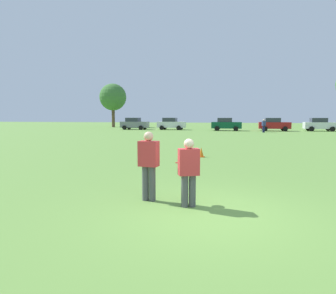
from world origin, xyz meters
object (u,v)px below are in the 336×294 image
object	(u,v)px
frisbee	(181,162)
bystander_far_jogger	(264,125)
parked_car_mid_right	(274,124)
parked_car_near_right	(320,124)
player_defender	(189,169)
parked_car_center	(226,124)
traffic_cone	(201,152)
parked_car_mid_left	(171,124)
parked_car_near_left	(134,124)
player_thrower	(149,162)

from	to	relation	value
frisbee	bystander_far_jogger	xyz separation A→B (m)	(5.20, 32.20, -0.01)
frisbee	bystander_far_jogger	distance (m)	32.62
parked_car_mid_right	parked_car_near_right	size ratio (longest dim) A/B	1.00
parked_car_mid_right	parked_car_near_right	xyz separation A→B (m)	(6.17, 0.96, 0.00)
player_defender	frisbee	size ratio (longest dim) A/B	5.70
parked_car_center	parked_car_near_right	xyz separation A→B (m)	(12.70, 1.38, 0.00)
traffic_cone	parked_car_center	distance (m)	28.26
player_defender	parked_car_mid_left	world-z (taller)	parked_car_mid_left
parked_car_mid_right	parked_car_mid_left	bearing A→B (deg)	176.75
player_defender	frisbee	xyz separation A→B (m)	(-0.23, 0.34, 0.09)
player_defender	traffic_cone	world-z (taller)	player_defender
parked_car_near_right	player_defender	bearing A→B (deg)	-108.85
parked_car_mid_right	parked_car_near_left	bearing A→B (deg)	179.47
parked_car_near_right	bystander_far_jogger	size ratio (longest dim) A/B	2.52
frisbee	parked_car_near_right	size ratio (longest dim) A/B	0.06
player_thrower	bystander_far_jogger	xyz separation A→B (m)	(5.98, 32.25, -0.00)
parked_car_mid_right	bystander_far_jogger	xyz separation A→B (m)	(-1.81, -4.42, 0.02)
player_thrower	parked_car_near_right	world-z (taller)	parked_car_near_right
parked_car_near_left	parked_car_mid_left	distance (m)	5.71
player_defender	traffic_cone	size ratio (longest dim) A/B	3.23
traffic_cone	parked_car_center	world-z (taller)	parked_car_center
traffic_cone	frisbee	bearing A→B (deg)	-87.90
traffic_cone	parked_car_mid_left	world-z (taller)	parked_car_mid_left
parked_car_mid_right	parked_car_near_right	distance (m)	6.24
parked_car_mid_left	frisbee	bearing A→B (deg)	-78.25
player_defender	bystander_far_jogger	size ratio (longest dim) A/B	0.92
frisbee	traffic_cone	xyz separation A→B (m)	(-0.29, 7.96, -0.73)
parked_car_mid_left	bystander_far_jogger	bearing A→B (deg)	-22.03
parked_car_near_left	parked_car_near_right	xyz separation A→B (m)	(26.64, 0.77, 0.00)
bystander_far_jogger	player_defender	bearing A→B (deg)	-98.68
parked_car_near_left	parked_car_center	bearing A→B (deg)	-2.50
frisbee	parked_car_center	distance (m)	36.20
parked_car_mid_right	bystander_far_jogger	size ratio (longest dim) A/B	2.52
parked_car_center	parked_car_near_right	bearing A→B (deg)	6.21
parked_car_center	frisbee	bearing A→B (deg)	-90.76
bystander_far_jogger	player_thrower	bearing A→B (deg)	-100.51
parked_car_center	parked_car_mid_right	distance (m)	6.54
player_thrower	player_defender	distance (m)	1.06
frisbee	traffic_cone	distance (m)	8.00
parked_car_mid_left	parked_car_mid_right	bearing A→B (deg)	-3.25
parked_car_mid_left	parked_car_mid_right	distance (m)	14.83
parked_car_mid_left	traffic_cone	bearing A→B (deg)	-75.73
frisbee	parked_car_near_right	bearing A→B (deg)	70.68
traffic_cone	bystander_far_jogger	distance (m)	24.86
parked_car_center	parked_car_near_left	bearing A→B (deg)	177.50
traffic_cone	parked_car_near_right	xyz separation A→B (m)	(13.47, 29.62, 0.69)
parked_car_near_left	parked_car_mid_right	size ratio (longest dim) A/B	1.00
player_thrower	parked_car_near_right	distance (m)	40.13
parked_car_center	player_defender	bearing A→B (deg)	-90.39
player_defender	parked_car_near_left	size ratio (longest dim) A/B	0.37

